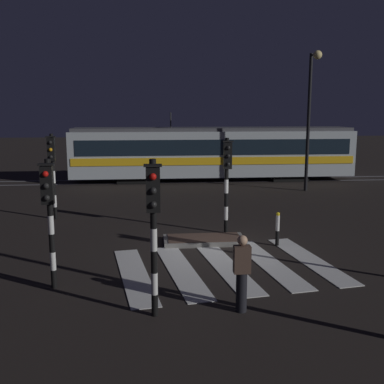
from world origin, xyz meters
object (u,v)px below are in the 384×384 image
Objects in this scene: traffic_light_corner_near_left at (49,205)px; bollard_island_edge at (277,229)px; tram at (213,152)px; traffic_light_corner_far_left at (52,164)px; traffic_light_median_centre at (227,171)px; traffic_light_kerb_mid_left at (153,215)px; street_lamp_trackside_right at (311,105)px; pedestrian_waiting_at_kerb at (242,273)px.

traffic_light_corner_near_left is 7.29m from bollard_island_edge.
tram reaches higher than bollard_island_edge.
tram is 15.48× the size of bollard_island_edge.
traffic_light_corner_far_left reaches higher than bollard_island_edge.
traffic_light_corner_far_left is (-6.45, 2.74, 0.02)m from traffic_light_median_centre.
traffic_light_kerb_mid_left is 6.94m from traffic_light_median_centre.
traffic_light_kerb_mid_left is 3.02× the size of bollard_island_edge.
pedestrian_waiting_at_kerb is at bearing -114.25° from street_lamp_trackside_right.
traffic_light_median_centre reaches higher than pedestrian_waiting_at_kerb.
street_lamp_trackside_right reaches higher than bollard_island_edge.
pedestrian_waiting_at_kerb is at bearing -57.67° from traffic_light_corner_far_left.
traffic_light_kerb_mid_left is at bearing -119.96° from street_lamp_trackside_right.
traffic_light_median_centre is at bearing 42.51° from traffic_light_corner_near_left.
tram is 10.05× the size of pedestrian_waiting_at_kerb.
street_lamp_trackside_right reaches higher than traffic_light_median_centre.
bollard_island_edge is (7.84, -4.34, -1.69)m from traffic_light_corner_far_left.
street_lamp_trackside_right is at bearing 49.52° from traffic_light_corner_near_left.
tram is (7.64, 9.47, -0.49)m from traffic_light_corner_far_left.
traffic_light_median_centre is 0.99× the size of traffic_light_corner_far_left.
traffic_light_corner_far_left is at bearing -156.70° from street_lamp_trackside_right.
bollard_island_edge is (2.12, 4.70, -0.32)m from pedestrian_waiting_at_kerb.
traffic_light_kerb_mid_left is 0.47× the size of street_lamp_trackside_right.
traffic_light_kerb_mid_left is at bearing -176.04° from pedestrian_waiting_at_kerb.
traffic_light_median_centre is 3.04× the size of bollard_island_edge.
pedestrian_waiting_at_kerb is (-0.73, -6.30, -1.35)m from traffic_light_median_centre.
tram is at bearing 84.44° from traffic_light_median_centre.
tram reaches higher than traffic_light_kerb_mid_left.
traffic_light_corner_near_left is 4.80m from pedestrian_waiting_at_kerb.
traffic_light_corner_far_left is (-3.85, 9.18, 0.03)m from traffic_light_kerb_mid_left.
traffic_light_corner_near_left is (-2.45, 1.80, -0.11)m from traffic_light_kerb_mid_left.
traffic_light_kerb_mid_left is at bearing -112.01° from traffic_light_median_centre.
traffic_light_kerb_mid_left is 3.05m from traffic_light_corner_near_left.
traffic_light_corner_far_left is 10.79m from pedestrian_waiting_at_kerb.
traffic_light_kerb_mid_left is 2.31m from pedestrian_waiting_at_kerb.
traffic_light_median_centre is (5.05, 4.63, 0.12)m from traffic_light_corner_near_left.
traffic_light_median_centre reaches higher than traffic_light_corner_near_left.
traffic_light_corner_near_left is at bearing 158.90° from pedestrian_waiting_at_kerb.
street_lamp_trackside_right is 6.81m from tram.
bollard_island_edge is at bearing 50.46° from traffic_light_kerb_mid_left.
pedestrian_waiting_at_kerb is at bearing -21.10° from traffic_light_corner_near_left.
tram reaches higher than traffic_light_median_centre.
traffic_light_corner_far_left is at bearing 100.73° from traffic_light_corner_near_left.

